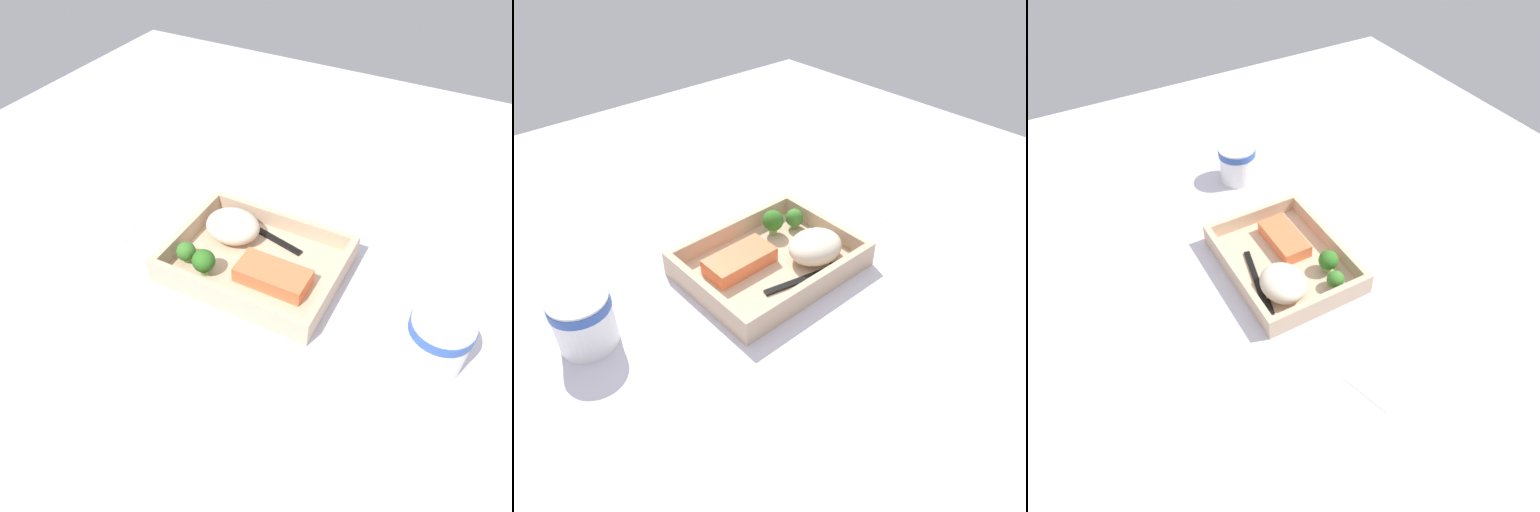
{
  "view_description": "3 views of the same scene",
  "coord_description": "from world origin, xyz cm",
  "views": [
    {
      "loc": [
        -26.94,
        50.54,
        56.85
      ],
      "look_at": [
        0.0,
        0.0,
        2.7
      ],
      "focal_mm": 35.0,
      "sensor_mm": 36.0,
      "label": 1
    },
    {
      "loc": [
        -41.89,
        -47.01,
        51.9
      ],
      "look_at": [
        0.0,
        0.0,
        2.7
      ],
      "focal_mm": 35.0,
      "sensor_mm": 36.0,
      "label": 2
    },
    {
      "loc": [
        56.66,
        -32.28,
        68.5
      ],
      "look_at": [
        0.0,
        0.0,
        2.7
      ],
      "focal_mm": 35.0,
      "sensor_mm": 36.0,
      "label": 3
    }
  ],
  "objects": [
    {
      "name": "fork",
      "position": [
        3.25,
        -7.12,
        1.42
      ],
      "size": [
        15.77,
        5.17,
        0.44
      ],
      "color": "black",
      "rests_on": "takeout_tray"
    },
    {
      "name": "tray_rim",
      "position": [
        0.0,
        0.0,
        2.75
      ],
      "size": [
        27.01,
        20.82,
        3.1
      ],
      "color": "#CAAB8C",
      "rests_on": "takeout_tray"
    },
    {
      "name": "broccoli_floret_1",
      "position": [
        5.95,
        5.87,
        3.81
      ],
      "size": [
        3.65,
        3.65,
        4.56
      ],
      "color": "#7EAB5C",
      "rests_on": "takeout_tray"
    },
    {
      "name": "paper_cup",
      "position": [
        -29.14,
        4.71,
        4.65
      ],
      "size": [
        8.25,
        8.25,
        8.33
      ],
      "color": "white",
      "rests_on": "ground_plane"
    },
    {
      "name": "mashed_potatoes",
      "position": [
        6.39,
        -3.82,
        3.53
      ],
      "size": [
        9.26,
        7.95,
        4.66
      ],
      "primitive_type": "ellipsoid",
      "color": "beige",
      "rests_on": "takeout_tray"
    },
    {
      "name": "salmon_fillet",
      "position": [
        -4.22,
        2.48,
        2.49
      ],
      "size": [
        11.3,
        5.72,
        2.58
      ],
      "primitive_type": "cube",
      "rotation": [
        0.0,
        0.0,
        -0.0
      ],
      "color": "#F17242",
      "rests_on": "takeout_tray"
    },
    {
      "name": "receipt_slip",
      "position": [
        27.69,
        2.75,
        0.12
      ],
      "size": [
        11.35,
        13.67,
        0.24
      ],
      "primitive_type": "cube",
      "rotation": [
        0.0,
        0.0,
        0.28
      ],
      "color": "white",
      "rests_on": "ground_plane"
    },
    {
      "name": "ground_plane",
      "position": [
        0.0,
        0.0,
        -1.0
      ],
      "size": [
        160.0,
        160.0,
        2.0
      ],
      "primitive_type": "cube",
      "color": "silver"
    },
    {
      "name": "broccoli_floret_2",
      "position": [
        10.0,
        4.77,
        3.17
      ],
      "size": [
        3.17,
        3.17,
        3.63
      ],
      "color": "#789F55",
      "rests_on": "takeout_tray"
    },
    {
      "name": "takeout_tray",
      "position": [
        0.0,
        0.0,
        0.6
      ],
      "size": [
        27.01,
        20.82,
        1.2
      ],
      "primitive_type": "cube",
      "color": "#CAAB8C",
      "rests_on": "ground_plane"
    }
  ]
}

